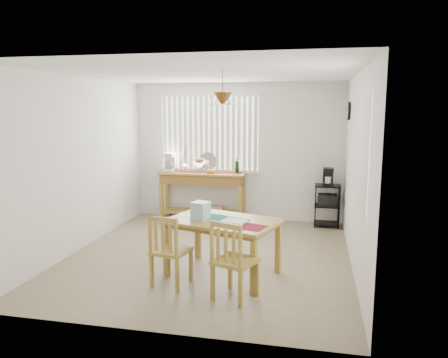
% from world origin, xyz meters
% --- Properties ---
extents(ground, '(4.00, 4.50, 0.01)m').
position_xyz_m(ground, '(0.00, 0.00, -0.01)').
color(ground, gray).
extents(room_shell, '(4.20, 4.70, 2.70)m').
position_xyz_m(room_shell, '(0.00, 0.01, 1.69)').
color(room_shell, white).
rests_on(room_shell, ground).
extents(sideboard, '(1.63, 0.46, 0.92)m').
position_xyz_m(sideboard, '(-0.62, 2.00, 0.69)').
color(sideboard, '#A48937').
rests_on(sideboard, ground).
extents(sideboard_items, '(1.55, 0.39, 0.70)m').
position_xyz_m(sideboard_items, '(-0.91, 2.02, 1.06)').
color(sideboard_items, maroon).
rests_on(sideboard_items, sideboard).
extents(wire_cart, '(0.45, 0.36, 0.76)m').
position_xyz_m(wire_cart, '(1.70, 2.00, 0.46)').
color(wire_cart, black).
rests_on(wire_cart, ground).
extents(cart_items, '(0.18, 0.22, 0.31)m').
position_xyz_m(cart_items, '(1.70, 2.01, 0.91)').
color(cart_items, black).
rests_on(cart_items, wire_cart).
extents(dining_table, '(1.54, 1.22, 0.72)m').
position_xyz_m(dining_table, '(0.34, -0.64, 0.64)').
color(dining_table, '#A48937').
rests_on(dining_table, ground).
extents(table_items, '(1.02, 0.76, 0.23)m').
position_xyz_m(table_items, '(0.18, -0.71, 0.81)').
color(table_items, '#136D5B').
rests_on(table_items, dining_table).
extents(chair_left, '(0.48, 0.48, 0.88)m').
position_xyz_m(chair_left, '(-0.21, -1.13, 0.43)').
color(chair_left, '#A48937').
rests_on(chair_left, ground).
extents(chair_right, '(0.55, 0.55, 0.92)m').
position_xyz_m(chair_right, '(0.61, -1.37, 0.45)').
color(chair_right, '#A48937').
rests_on(chair_right, ground).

